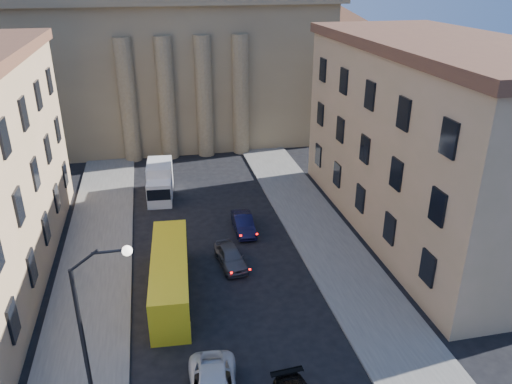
{
  "coord_description": "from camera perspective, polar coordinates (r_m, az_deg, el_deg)",
  "views": [
    {
      "loc": [
        -3.76,
        -10.31,
        19.1
      ],
      "look_at": [
        1.84,
        15.61,
        7.24
      ],
      "focal_mm": 35.0,
      "sensor_mm": 36.0,
      "label": 1
    }
  ],
  "objects": [
    {
      "name": "car_right_distant",
      "position": [
        39.6,
        -1.44,
        -3.64
      ],
      "size": [
        1.5,
        4.13,
        1.35
      ],
      "primitive_type": "imported",
      "rotation": [
        0.0,
        0.0,
        -0.02
      ],
      "color": "black",
      "rests_on": "ground"
    },
    {
      "name": "sidewalk_right",
      "position": [
        36.25,
        9.63,
        -7.95
      ],
      "size": [
        5.0,
        60.0,
        0.15
      ],
      "primitive_type": "cube",
      "color": "#5B5753",
      "rests_on": "ground"
    },
    {
      "name": "sidewalk_left",
      "position": [
        34.44,
        -18.28,
        -10.85
      ],
      "size": [
        5.0,
        60.0,
        0.15
      ],
      "primitive_type": "cube",
      "color": "#5B5753",
      "rests_on": "ground"
    },
    {
      "name": "building_right",
      "position": [
        40.14,
        19.71,
        5.75
      ],
      "size": [
        11.6,
        26.6,
        14.7
      ],
      "color": "tan",
      "rests_on": "ground"
    },
    {
      "name": "street_lamp",
      "position": [
        23.16,
        -18.14,
        -13.94
      ],
      "size": [
        2.62,
        0.44,
        8.83
      ],
      "color": "black",
      "rests_on": "ground"
    },
    {
      "name": "box_truck",
      "position": [
        46.2,
        -10.92,
        1.14
      ],
      "size": [
        2.56,
        5.64,
        3.02
      ],
      "rotation": [
        0.0,
        0.0,
        -0.08
      ],
      "color": "silver",
      "rests_on": "ground"
    },
    {
      "name": "car_right_far",
      "position": [
        35.3,
        -2.93,
        -7.37
      ],
      "size": [
        2.09,
        4.24,
        1.39
      ],
      "primitive_type": "imported",
      "rotation": [
        0.0,
        0.0,
        0.11
      ],
      "color": "#4A494E",
      "rests_on": "ground"
    },
    {
      "name": "city_bus",
      "position": [
        32.38,
        -9.77,
        -9.25
      ],
      "size": [
        2.91,
        10.0,
        2.78
      ],
      "rotation": [
        0.0,
        0.0,
        -0.07
      ],
      "color": "yellow",
      "rests_on": "ground"
    },
    {
      "name": "church",
      "position": [
        66.28,
        -9.3,
        17.54
      ],
      "size": [
        68.02,
        28.76,
        36.6
      ],
      "color": "#766448",
      "rests_on": "ground"
    }
  ]
}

